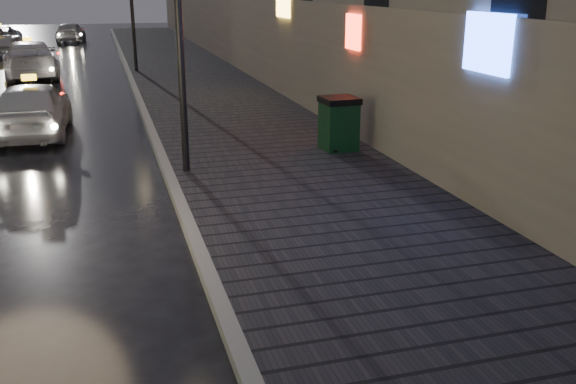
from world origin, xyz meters
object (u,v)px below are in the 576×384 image
Objects in this scene: taxi_near at (33,108)px; car_far at (71,32)px; taxi_far at (0,40)px; trash_bin at (339,123)px; taxi_mid at (30,59)px.

taxi_near reaches higher than car_far.
trash_bin is at bearing -75.11° from taxi_far.
taxi_mid reaches higher than trash_bin.
taxi_far is at bearing -84.11° from taxi_mid.
taxi_near reaches higher than trash_bin.
taxi_mid is 11.12m from taxi_far.
trash_bin is 17.14m from taxi_mid.
taxi_mid is at bearing 93.52° from car_far.
car_far is (3.52, 6.31, -0.08)m from taxi_far.
taxi_near is 0.81× the size of taxi_mid.
taxi_mid is (-1.02, 11.31, 0.04)m from taxi_near.
taxi_far reaches higher than taxi_near.
taxi_mid reaches higher than car_far.
taxi_mid is at bearing -82.66° from taxi_near.
taxi_near is at bearing -87.35° from taxi_far.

